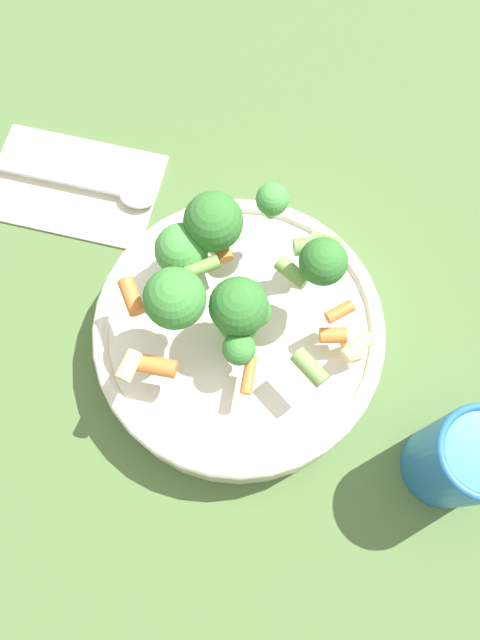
% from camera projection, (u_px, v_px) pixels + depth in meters
% --- Properties ---
extents(ground_plane, '(3.00, 3.00, 0.00)m').
position_uv_depth(ground_plane, '(240.00, 345.00, 0.57)').
color(ground_plane, '#4C6B38').
extents(bowl, '(0.25, 0.25, 0.05)m').
position_uv_depth(bowl, '(240.00, 335.00, 0.55)').
color(bowl, silver).
rests_on(bowl, ground_plane).
extents(pasta_salad, '(0.16, 0.20, 0.09)m').
position_uv_depth(pasta_salad, '(227.00, 278.00, 0.48)').
color(pasta_salad, '#8CB766').
rests_on(pasta_salad, bowl).
extents(cup, '(0.07, 0.07, 0.11)m').
position_uv_depth(cup, '(463.00, 459.00, 0.49)').
color(cup, '#2366B2').
rests_on(cup, ground_plane).
extents(napkin, '(0.15, 0.19, 0.01)m').
position_uv_depth(napkin, '(74.00, 185.00, 0.62)').
color(napkin, beige).
rests_on(napkin, ground_plane).
extents(spoon, '(0.06, 0.20, 0.01)m').
position_uv_depth(spoon, '(95.00, 188.00, 0.61)').
color(spoon, silver).
rests_on(spoon, napkin).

